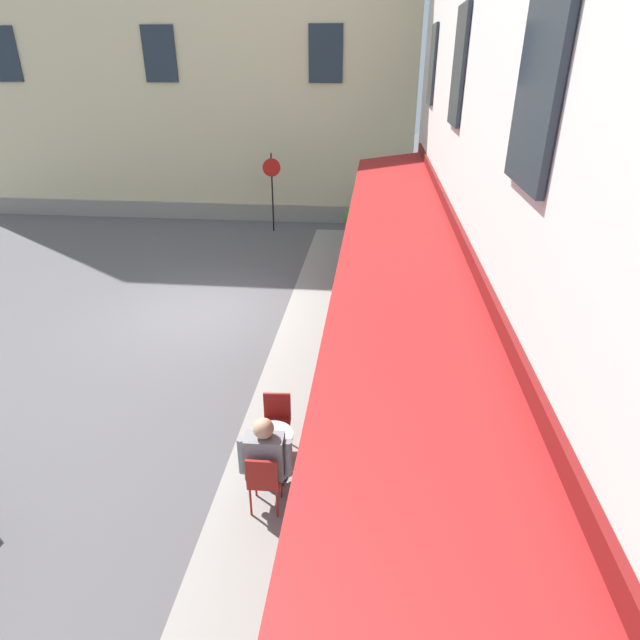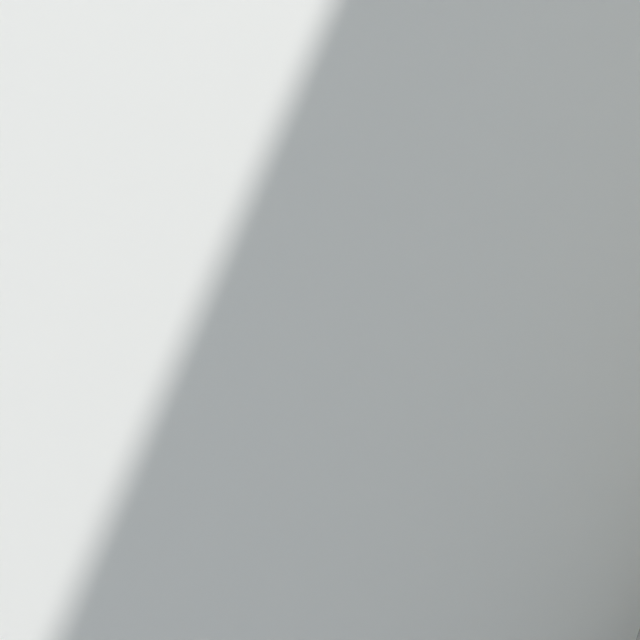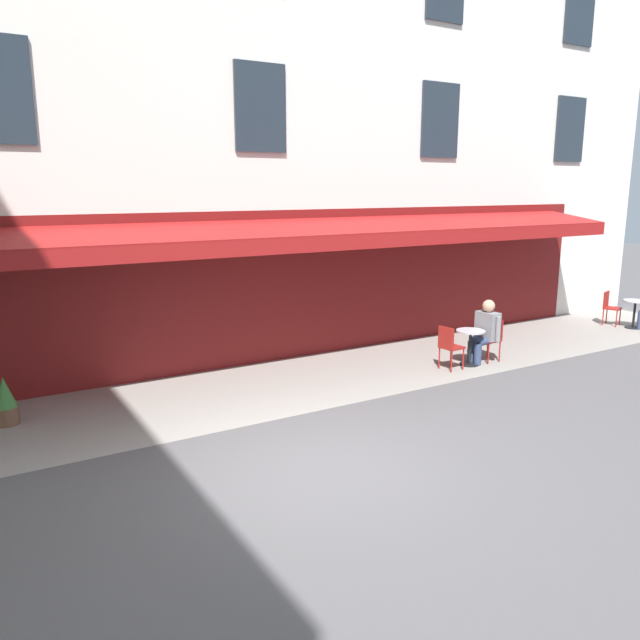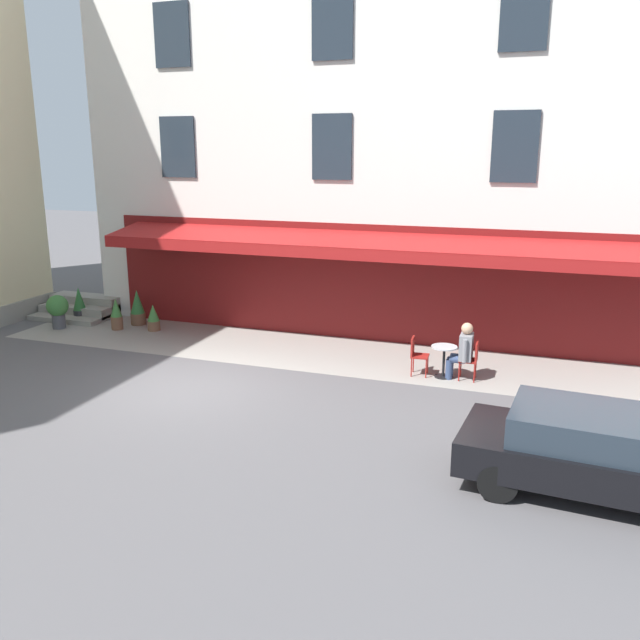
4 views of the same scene
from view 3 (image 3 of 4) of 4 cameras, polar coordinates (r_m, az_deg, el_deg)
name	(u,v)px [view 3 (image 3 of 4)]	position (r m, az deg, el deg)	size (l,w,h in m)	color
ground_plane	(316,467)	(8.55, -0.39, -13.31)	(70.00, 70.00, 0.00)	#565456
sidewalk_cafe_terrace	(368,368)	(12.88, 4.39, -4.45)	(20.50, 3.20, 0.01)	gray
cafe_building_facade	(264,42)	(18.38, -5.14, 24.08)	(20.00, 10.70, 15.00)	silver
cafe_table_near_entrance	(470,342)	(13.34, 13.62, -2.00)	(0.60, 0.60, 0.75)	black
cafe_chair_red_kerbside	(492,336)	(13.78, 15.48, -1.42)	(0.41, 0.41, 0.91)	maroon
cafe_chair_red_near_door	(449,344)	(12.87, 11.77, -2.17)	(0.43, 0.43, 0.91)	maroon
cafe_table_mid_terrace	(635,310)	(18.35, 26.92, 0.83)	(0.60, 0.60, 0.75)	black
cafe_chair_red_corner_left	(609,305)	(18.48, 25.04, 1.26)	(0.51, 0.51, 0.91)	maroon
seated_companion_in_grey	(485,329)	(13.59, 14.90, -0.85)	(0.58, 0.70, 1.35)	navy
potted_plant_entrance_right	(5,402)	(10.98, -26.93, -6.70)	(0.36, 0.36, 0.78)	brown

